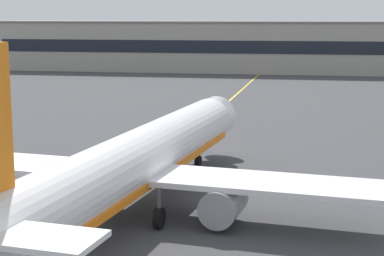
{
  "coord_description": "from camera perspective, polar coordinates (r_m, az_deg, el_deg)",
  "views": [
    {
      "loc": [
        12.59,
        -23.4,
        12.74
      ],
      "look_at": [
        5.19,
        17.46,
        5.46
      ],
      "focal_mm": 60.21,
      "sensor_mm": 36.0,
      "label": 1
    }
  ],
  "objects": [
    {
      "name": "taxiway_centreline",
      "position": [
        56.32,
        -2.93,
        -3.13
      ],
      "size": [
        4.36,
        179.96,
        0.01
      ],
      "primitive_type": "cube",
      "rotation": [
        0.0,
        0.0,
        -0.02
      ],
      "color": "yellow",
      "rests_on": "ground"
    },
    {
      "name": "terminal_building",
      "position": [
        147.44,
        3.97,
        7.2
      ],
      "size": [
        113.05,
        12.4,
        11.44
      ],
      "color": "#9E998E",
      "rests_on": "ground"
    },
    {
      "name": "airliner_foreground",
      "position": [
        41.17,
        -5.45,
        -3.26
      ],
      "size": [
        32.35,
        41.47,
        11.65
      ],
      "color": "white",
      "rests_on": "ground"
    }
  ]
}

